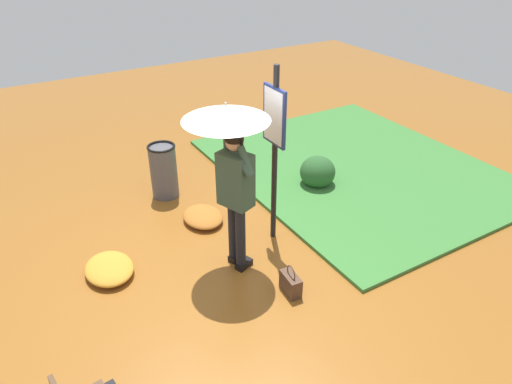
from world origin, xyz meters
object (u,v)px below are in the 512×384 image
Objects in this scene: person_with_umbrella at (230,147)px; info_sign_post at (274,136)px; handbag at (291,283)px; trash_bin at (164,171)px.

info_sign_post reaches higher than person_with_umbrella.
person_with_umbrella is 5.53× the size of handbag.
person_with_umbrella is at bearing 106.26° from info_sign_post.
handbag is 2.83m from trash_bin.
person_with_umbrella is 2.26m from trash_bin.
handbag is (-1.04, 0.41, -1.32)m from info_sign_post.
trash_bin reaches higher than handbag.
person_with_umbrella is 2.45× the size of trash_bin.
trash_bin is at bearing 8.46° from handbag.
trash_bin is (1.95, 0.13, -1.13)m from person_with_umbrella.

